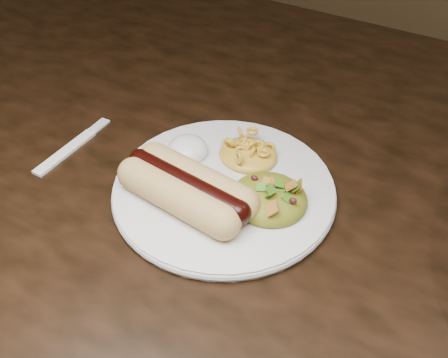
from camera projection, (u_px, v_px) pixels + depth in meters
The scene contains 7 objects.
table at pixel (280, 224), 0.71m from camera, with size 1.60×0.90×0.75m.
plate at pixel (224, 190), 0.61m from camera, with size 0.26×0.26×0.01m, color silver.
hotdog at pixel (187, 187), 0.58m from camera, with size 0.14×0.09×0.04m.
mac_and_cheese at pixel (248, 149), 0.64m from camera, with size 0.07×0.07×0.03m, color gold.
sour_cream at pixel (187, 145), 0.64m from camera, with size 0.05×0.05×0.03m, color white.
taco_salad at pixel (269, 193), 0.58m from camera, with size 0.09×0.08×0.04m.
fork at pixel (65, 152), 0.67m from camera, with size 0.02×0.13×0.00m, color white.
Camera 1 is at (0.17, -0.46, 1.18)m, focal length 42.00 mm.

